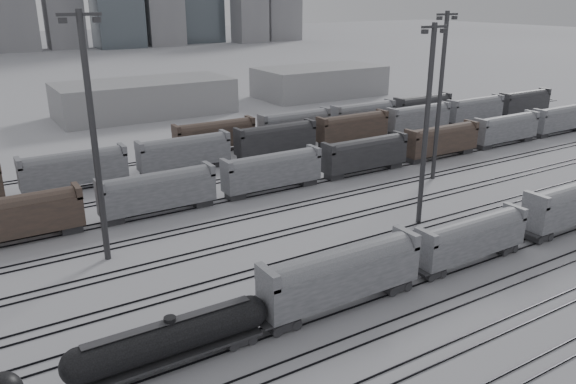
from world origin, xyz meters
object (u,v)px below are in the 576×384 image
tank_car_b (171,339)px  hopper_car_b (471,237)px  hopper_car_a (342,273)px  hopper_car_c (574,202)px  light_mast_c (427,122)px

tank_car_b → hopper_car_b: size_ratio=1.16×
hopper_car_a → hopper_car_c: size_ratio=1.01×
hopper_car_a → light_mast_c: 25.10m
tank_car_b → hopper_car_a: (16.04, 0.00, 1.20)m
tank_car_b → hopper_car_c: bearing=0.0°
hopper_car_b → hopper_car_c: hopper_car_c is taller
hopper_car_a → hopper_car_b: hopper_car_a is taller
hopper_car_c → light_mast_c: 20.37m
tank_car_b → hopper_car_a: 16.08m
hopper_car_a → hopper_car_c: (34.78, 0.00, -0.03)m
hopper_car_a → hopper_car_b: (16.93, 0.00, -0.43)m
tank_car_b → hopper_car_b: 32.98m
tank_car_b → hopper_car_a: size_ratio=1.02×
tank_car_b → light_mast_c: (36.53, 11.17, 10.44)m
hopper_car_a → light_mast_c: size_ratio=0.66×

